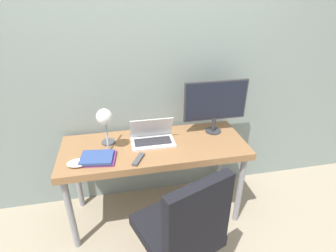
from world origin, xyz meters
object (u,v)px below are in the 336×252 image
at_px(office_chair, 184,228).
at_px(game_controller, 78,163).
at_px(monitor, 216,103).
at_px(desk_lamp, 105,120).
at_px(book_stack, 99,158).
at_px(laptop, 152,137).

distance_m(office_chair, game_controller, 0.89).
relative_size(monitor, desk_lamp, 1.51).
xyz_separation_m(office_chair, book_stack, (-0.52, 0.57, 0.24)).
bearing_deg(game_controller, monitor, 14.18).
bearing_deg(monitor, desk_lamp, -171.67).
bearing_deg(game_controller, office_chair, -38.50).
distance_m(monitor, desk_lamp, 0.94).
distance_m(office_chair, book_stack, 0.81).
xyz_separation_m(office_chair, game_controller, (-0.67, 0.53, 0.24)).
height_order(desk_lamp, game_controller, desk_lamp).
relative_size(laptop, desk_lamp, 0.97).
bearing_deg(desk_lamp, laptop, 9.74).
distance_m(laptop, monitor, 0.62).
height_order(book_stack, game_controller, same).
bearing_deg(laptop, book_stack, -157.43).
xyz_separation_m(desk_lamp, game_controller, (-0.22, -0.16, -0.26)).
xyz_separation_m(desk_lamp, office_chair, (0.45, -0.69, -0.49)).
distance_m(laptop, game_controller, 0.63).
relative_size(desk_lamp, office_chair, 0.37).
relative_size(laptop, book_stack, 1.29).
xyz_separation_m(laptop, desk_lamp, (-0.37, -0.06, 0.23)).
xyz_separation_m(laptop, book_stack, (-0.44, -0.18, -0.03)).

